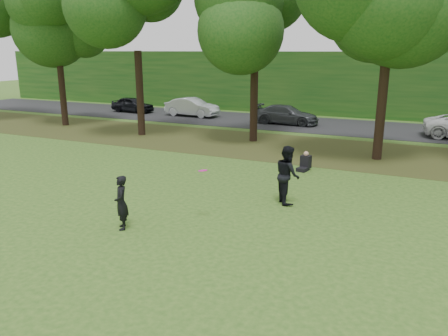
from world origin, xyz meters
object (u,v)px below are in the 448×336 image
Objects in this scene: player_left at (121,203)px; frisbee at (203,170)px; player_right at (287,175)px; seated_person at (305,163)px.

player_left is 2.57m from frisbee.
player_right is at bearing 100.09° from player_left.
player_right reaches higher than seated_person.
seated_person is (-0.49, 4.42, -0.69)m from player_right.
player_right is (3.75, 4.24, 0.19)m from player_left.
seated_person is (3.26, 8.67, -0.50)m from player_left.
frisbee is at bearing -90.17° from seated_person.
player_left is 5.54× the size of frisbee.
player_right is 3.35m from frisbee.
player_right is 6.85× the size of frisbee.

